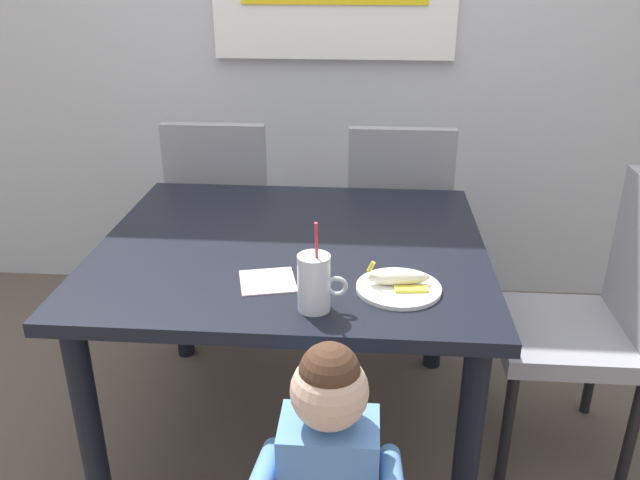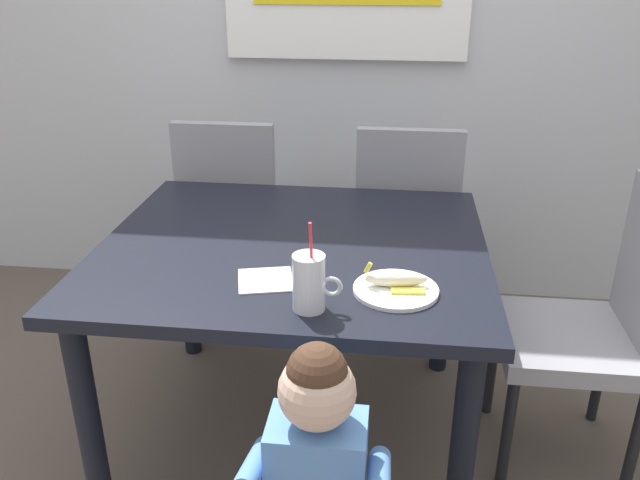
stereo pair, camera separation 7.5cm
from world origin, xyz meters
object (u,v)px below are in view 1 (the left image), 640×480
object	(u,v)px
dining_chair_far	(596,310)
peeled_banana	(399,278)
snack_plate	(399,288)
paper_napkin	(268,281)
dining_chair_right	(397,218)
dining_table	(292,271)
milk_cup	(315,286)
toddler_standing	(329,464)
dining_chair_left	(224,212)

from	to	relation	value
dining_chair_far	peeled_banana	distance (m)	0.74
snack_plate	paper_napkin	size ratio (longest dim) A/B	1.53
dining_chair_right	dining_table	bearing A→B (deg)	64.00
dining_chair_far	milk_cup	bearing A→B (deg)	-64.39
toddler_standing	milk_cup	world-z (taller)	milk_cup
dining_table	dining_chair_right	world-z (taller)	dining_chair_right
dining_chair_left	peeled_banana	xyz separation A→B (m)	(0.72, -1.03, 0.23)
snack_plate	paper_napkin	bearing A→B (deg)	176.63
dining_chair_right	toddler_standing	bearing A→B (deg)	82.30
peeled_banana	paper_napkin	xyz separation A→B (m)	(-0.36, 0.01, -0.03)
dining_chair_left	dining_chair_far	world-z (taller)	same
dining_table	peeled_banana	distance (m)	0.45
dining_chair_left	peeled_banana	bearing A→B (deg)	124.65
dining_chair_left	milk_cup	distance (m)	1.29
dining_chair_far	peeled_banana	bearing A→B (deg)	-66.17
dining_chair_right	milk_cup	world-z (taller)	milk_cup
milk_cup	snack_plate	xyz separation A→B (m)	(0.22, 0.12, -0.06)
snack_plate	dining_chair_far	bearing A→B (deg)	24.64
dining_chair_left	dining_chair_right	bearing A→B (deg)	179.27
dining_chair_left	paper_napkin	distance (m)	1.10
paper_napkin	peeled_banana	bearing A→B (deg)	-1.59
toddler_standing	milk_cup	xyz separation A→B (m)	(-0.06, 0.31, 0.29)
milk_cup	dining_chair_left	bearing A→B (deg)	113.11
dining_chair_right	paper_napkin	xyz separation A→B (m)	(-0.40, -1.02, 0.20)
snack_plate	paper_napkin	distance (m)	0.36
toddler_standing	paper_napkin	size ratio (longest dim) A/B	5.59
toddler_standing	paper_napkin	distance (m)	0.54
dining_chair_right	snack_plate	xyz separation A→B (m)	(-0.04, -1.04, 0.21)
dining_chair_left	toddler_standing	distance (m)	1.58
dining_chair_right	paper_napkin	size ratio (longest dim) A/B	6.40
toddler_standing	peeled_banana	world-z (taller)	toddler_standing
toddler_standing	peeled_banana	size ratio (longest dim) A/B	4.83
dining_table	paper_napkin	world-z (taller)	paper_napkin
snack_plate	peeled_banana	xyz separation A→B (m)	(0.00, 0.01, 0.03)
dining_chair_left	dining_chair_far	distance (m)	1.55
toddler_standing	dining_table	bearing A→B (deg)	102.93
dining_chair_left	dining_chair_right	distance (m)	0.75
dining_table	peeled_banana	size ratio (longest dim) A/B	6.94
dining_table	dining_chair_far	size ratio (longest dim) A/B	1.26
dining_chair_far	snack_plate	world-z (taller)	dining_chair_far
peeled_banana	milk_cup	bearing A→B (deg)	-149.47
dining_chair_left	milk_cup	world-z (taller)	milk_cup
dining_chair_far	paper_napkin	bearing A→B (deg)	-74.74
dining_table	snack_plate	bearing A→B (deg)	-41.76
milk_cup	peeled_banana	xyz separation A→B (m)	(0.22, 0.13, -0.04)
milk_cup	paper_napkin	size ratio (longest dim) A/B	1.67
toddler_standing	snack_plate	bearing A→B (deg)	69.66
dining_chair_far	paper_napkin	world-z (taller)	dining_chair_far
dining_table	milk_cup	size ratio (longest dim) A/B	4.81
dining_table	toddler_standing	bearing A→B (deg)	-77.07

